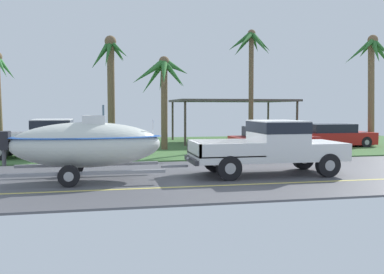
# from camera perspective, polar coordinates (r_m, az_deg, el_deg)

# --- Properties ---
(ground) EXTENTS (36.00, 22.00, 0.11)m
(ground) POSITION_cam_1_polar(r_m,az_deg,el_deg) (22.64, -1.68, -1.92)
(ground) COLOR #4C4C51
(pickup_truck_towing) EXTENTS (5.51, 2.12, 1.89)m
(pickup_truck_towing) POSITION_cam_1_polar(r_m,az_deg,el_deg) (14.95, 11.37, -1.00)
(pickup_truck_towing) COLOR silver
(pickup_truck_towing) RESTS_ON ground
(boat_on_trailer) EXTENTS (5.95, 2.29, 2.42)m
(boat_on_trailer) POSITION_cam_1_polar(r_m,az_deg,el_deg) (13.77, -14.23, -0.97)
(boat_on_trailer) COLOR gray
(boat_on_trailer) RESTS_ON ground
(parked_pickup_background) EXTENTS (5.93, 2.09, 1.80)m
(parked_pickup_background) POSITION_cam_1_polar(r_m,az_deg,el_deg) (20.47, -18.54, 0.12)
(parked_pickup_background) COLOR silver
(parked_pickup_background) RESTS_ON ground
(parked_sedan_near) EXTENTS (4.68, 1.95, 1.38)m
(parked_sedan_near) POSITION_cam_1_polar(r_m,az_deg,el_deg) (26.00, 18.56, 0.16)
(parked_sedan_near) COLOR #B21E19
(parked_sedan_near) RESTS_ON ground
(parked_sedan_far) EXTENTS (4.31, 1.93, 1.38)m
(parked_sedan_far) POSITION_cam_1_polar(r_m,az_deg,el_deg) (21.56, 10.94, -0.47)
(parked_sedan_far) COLOR #B21E19
(parked_sedan_far) RESTS_ON ground
(carport_awning) EXTENTS (7.68, 5.31, 2.86)m
(carport_awning) POSITION_cam_1_polar(r_m,az_deg,el_deg) (28.11, 5.38, 4.83)
(carport_awning) COLOR #4C4238
(carport_awning) RESTS_ON ground
(palm_tree_near_left) EXTENTS (2.52, 2.57, 6.68)m
(palm_tree_near_left) POSITION_cam_1_polar(r_m,az_deg,el_deg) (26.14, -11.09, 9.25)
(palm_tree_near_left) COLOR brown
(palm_tree_near_left) RESTS_ON ground
(palm_tree_near_right) EXTENTS (2.77, 2.84, 6.85)m
(palm_tree_near_right) POSITION_cam_1_polar(r_m,az_deg,el_deg) (24.84, 7.97, 10.75)
(palm_tree_near_right) COLOR brown
(palm_tree_near_right) RESTS_ON ground
(palm_tree_far_left) EXTENTS (3.23, 3.51, 5.10)m
(palm_tree_far_left) POSITION_cam_1_polar(r_m,az_deg,el_deg) (22.81, -3.98, 7.92)
(palm_tree_far_left) COLOR brown
(palm_tree_far_left) RESTS_ON ground
(palm_tree_far_right) EXTENTS (3.08, 2.82, 6.70)m
(palm_tree_far_right) POSITION_cam_1_polar(r_m,az_deg,el_deg) (27.82, 23.39, 9.17)
(palm_tree_far_right) COLOR brown
(palm_tree_far_right) RESTS_ON ground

